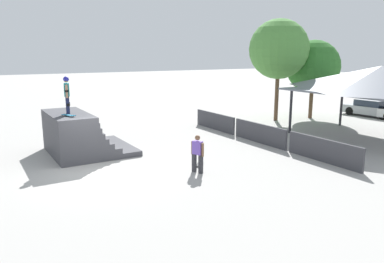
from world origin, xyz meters
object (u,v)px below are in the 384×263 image
skater_on_deck (67,93)px  tree_far_back (279,49)px  skateboard_on_deck (69,115)px  tree_beside_pavilion (313,67)px  bystander_walking (197,152)px  skateboard_on_ground (200,163)px  parked_car_silver (371,109)px

skater_on_deck → tree_far_back: 15.42m
skateboard_on_deck → tree_beside_pavilion: size_ratio=0.14×
bystander_walking → tree_beside_pavilion: tree_beside_pavilion is taller
skater_on_deck → bystander_walking: 6.72m
bystander_walking → tree_far_back: bearing=-77.4°
skateboard_on_deck → skateboard_on_ground: 6.17m
skateboard_on_deck → tree_far_back: 15.80m
tree_beside_pavilion → tree_far_back: tree_far_back is taller
skater_on_deck → parked_car_silver: (0.14, 22.66, -2.41)m
tree_far_back → skateboard_on_deck: bearing=-79.0°
skater_on_deck → tree_beside_pavilion: 18.14m
bystander_walking → parked_car_silver: size_ratio=0.35×
skater_on_deck → bystander_walking: bearing=50.6°
bystander_walking → skateboard_on_ground: bystander_walking is taller
bystander_walking → tree_far_back: size_ratio=0.22×
skateboard_on_deck → parked_car_silver: (-0.51, 22.79, -1.47)m
skateboard_on_deck → tree_beside_pavilion: bearing=72.6°
skater_on_deck → skateboard_on_ground: 6.82m
skateboard_on_deck → bystander_walking: bearing=16.8°
bystander_walking → skateboard_on_ground: 1.36m
parked_car_silver → tree_beside_pavilion: bearing=-116.2°
skater_on_deck → skateboard_on_ground: (4.22, 4.48, -2.95)m
tree_beside_pavilion → parked_car_silver: size_ratio=1.30×
skater_on_deck → skateboard_on_deck: (0.65, -0.13, -0.93)m
skater_on_deck → tree_beside_pavilion: size_ratio=0.30×
skateboard_on_deck → bystander_walking: size_ratio=0.50×
skater_on_deck → parked_car_silver: 22.79m
bystander_walking → tree_beside_pavilion: 16.04m
skateboard_on_ground → parked_car_silver: (-4.08, 18.19, 0.54)m
bystander_walking → skateboard_on_ground: size_ratio=2.09×
skater_on_deck → skateboard_on_ground: skater_on_deck is taller
skateboard_on_ground → tree_far_back: 13.44m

